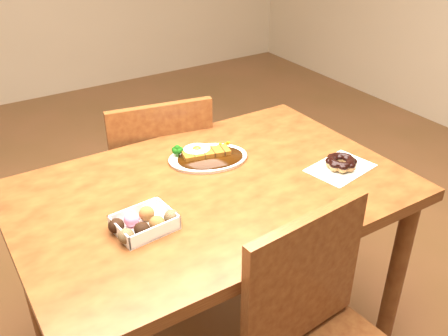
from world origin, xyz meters
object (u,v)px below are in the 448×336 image
katsu_curry_plate (207,156)px  donut_box (143,223)px  chair_far (157,180)px  pon_de_ring (341,163)px  table (212,213)px

katsu_curry_plate → donut_box: 0.42m
chair_far → donut_box: bearing=73.3°
donut_box → pon_de_ring: bearing=-3.5°
chair_far → pon_de_ring: bearing=129.2°
chair_far → katsu_curry_plate: (0.02, -0.38, 0.29)m
chair_far → donut_box: size_ratio=4.64×
table → katsu_curry_plate: (0.08, 0.16, 0.11)m
chair_far → katsu_curry_plate: 0.47m
table → katsu_curry_plate: size_ratio=3.90×
table → donut_box: 0.31m
pon_de_ring → table: bearing=162.5°
chair_far → katsu_curry_plate: bearing=104.0°
table → chair_far: chair_far is taller
table → donut_box: bearing=-161.7°
donut_box → table: bearing=18.3°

